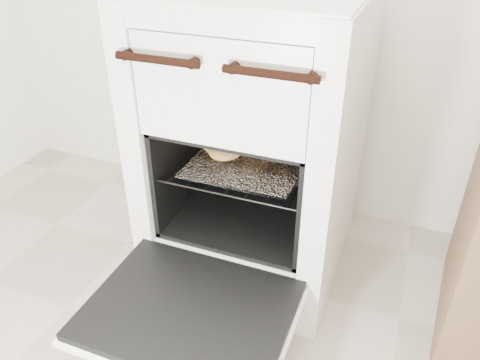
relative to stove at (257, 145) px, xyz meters
name	(u,v)px	position (x,y,z in m)	size (l,w,h in m)	color
stove	(257,145)	(0.00, 0.00, 0.00)	(0.60, 0.67, 0.92)	silver
oven_door	(190,312)	(0.00, -0.51, -0.25)	(0.54, 0.42, 0.04)	black
oven_rack	(249,162)	(0.00, -0.07, -0.03)	(0.44, 0.42, 0.01)	black
foil_sheet	(247,164)	(0.00, -0.09, -0.02)	(0.34, 0.30, 0.01)	white
baked_rolls	(239,147)	(-0.05, -0.04, 0.00)	(0.34, 0.24, 0.05)	tan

